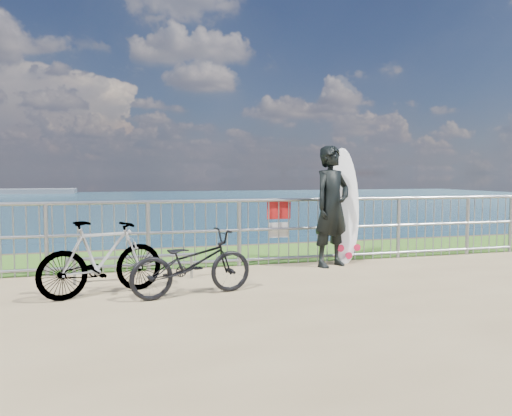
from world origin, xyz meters
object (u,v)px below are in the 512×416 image
object	(u,v)px
bicycle_near	(192,263)
bicycle_far	(102,258)
surfer	(332,206)
surfboard	(344,209)

from	to	relation	value
bicycle_near	bicycle_far	world-z (taller)	bicycle_far
surfer	surfboard	distance (m)	0.44
bicycle_far	bicycle_near	bearing A→B (deg)	-126.82
surfboard	bicycle_near	bearing A→B (deg)	-150.37
surfboard	bicycle_near	size ratio (longest dim) A/B	1.27
surfer	bicycle_far	size ratio (longest dim) A/B	1.25
bicycle_near	bicycle_far	xyz separation A→B (m)	(-1.10, 0.33, 0.06)
bicycle_near	surfer	bearing A→B (deg)	-72.78
surfer	surfboard	xyz separation A→B (m)	(0.35, 0.26, -0.08)
surfboard	bicycle_near	world-z (taller)	surfboard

